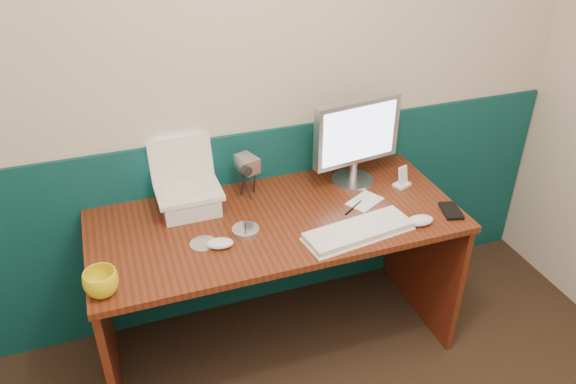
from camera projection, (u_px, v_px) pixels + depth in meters
name	position (u px, v px, depth m)	size (l,w,h in m)	color
back_wall	(220.00, 83.00, 2.43)	(3.50, 0.04, 2.50)	beige
wainscot	(230.00, 226.00, 2.81)	(3.48, 0.02, 1.00)	#073434
desk	(277.00, 284.00, 2.63)	(1.60, 0.70, 0.75)	#3D1F0B
laptop_riser	(190.00, 202.00, 2.46)	(0.24, 0.20, 0.08)	silver
laptop	(186.00, 171.00, 2.38)	(0.28, 0.21, 0.23)	silver
monitor	(355.00, 142.00, 2.58)	(0.43, 0.12, 0.43)	#B3B4B9
keyboard	(358.00, 232.00, 2.32)	(0.46, 0.15, 0.03)	white
mouse_right	(420.00, 220.00, 2.38)	(0.12, 0.07, 0.04)	silver
mouse_left	(220.00, 243.00, 2.24)	(0.11, 0.07, 0.04)	white
mug	(101.00, 283.00, 1.99)	(0.13, 0.13, 0.10)	yellow
camcorder	(248.00, 178.00, 2.54)	(0.08, 0.12, 0.19)	#A9AAAE
cd_spindle	(246.00, 231.00, 2.33)	(0.11, 0.11, 0.02)	silver
cd_loose_a	(203.00, 243.00, 2.27)	(0.11, 0.11, 0.00)	silver
pen	(353.00, 208.00, 2.49)	(0.01, 0.01, 0.14)	black
papers	(365.00, 201.00, 2.54)	(0.16, 0.11, 0.00)	white
dock	(402.00, 185.00, 2.66)	(0.07, 0.06, 0.01)	white
music_player	(403.00, 175.00, 2.63)	(0.05, 0.01, 0.09)	white
pda	(451.00, 211.00, 2.47)	(0.08, 0.13, 0.02)	black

